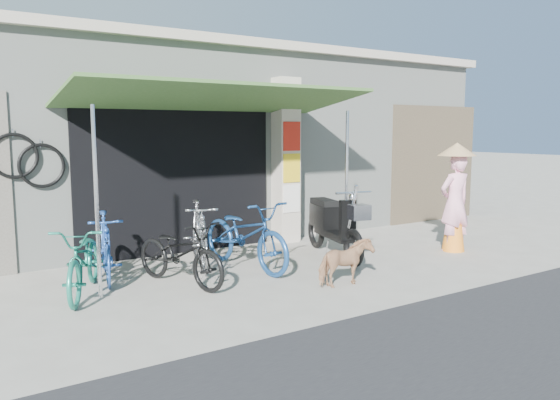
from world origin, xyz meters
TOP-DOWN VIEW (x-y plane):
  - ground at (0.00, 0.00)m, footprint 80.00×80.00m
  - bicycle_shop at (-0.00, 5.09)m, footprint 12.30×5.30m
  - shop_pillar at (0.85, 2.45)m, footprint 0.42×0.44m
  - awning at (-0.90, 1.63)m, footprint 4.60×1.88m
  - neighbour_right at (5.00, 2.59)m, footprint 2.60×0.06m
  - bike_teal at (-3.11, 0.99)m, footprint 1.25×1.80m
  - bike_blue at (-2.71, 1.54)m, footprint 0.76×1.61m
  - bike_black at (-1.94, 0.76)m, footprint 1.06×1.76m
  - bike_silver at (-1.32, 1.51)m, footprint 0.94×1.73m
  - bike_navy at (-0.77, 1.06)m, footprint 0.95×2.05m
  - street_dog at (-0.13, -0.48)m, footprint 0.76×0.36m
  - moped at (0.81, 0.99)m, footprint 0.75×2.00m
  - nun at (2.81, 0.17)m, footprint 0.65×0.64m

SIDE VIEW (x-z plane):
  - ground at x=0.00m, z-range 0.00..0.00m
  - street_dog at x=-0.13m, z-range 0.00..0.63m
  - bike_black at x=-1.94m, z-range 0.00..0.87m
  - bike_teal at x=-3.11m, z-range 0.00..0.90m
  - bike_blue at x=-2.71m, z-range 0.00..0.94m
  - bike_silver at x=-1.32m, z-range 0.00..1.00m
  - bike_navy at x=-0.77m, z-range 0.00..1.04m
  - moped at x=0.81m, z-range -0.05..1.10m
  - nun at x=2.81m, z-range -0.02..1.84m
  - neighbour_right at x=5.00m, z-range 0.00..2.60m
  - shop_pillar at x=0.85m, z-range 0.00..3.00m
  - bicycle_shop at x=0.00m, z-range 0.00..3.66m
  - awning at x=-0.90m, z-range 1.15..3.88m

